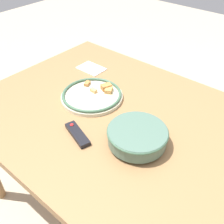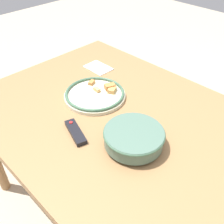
{
  "view_description": "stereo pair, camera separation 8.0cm",
  "coord_description": "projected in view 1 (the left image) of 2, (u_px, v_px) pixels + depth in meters",
  "views": [
    {
      "loc": [
        -0.52,
        0.74,
        1.51
      ],
      "look_at": [
        0.07,
        0.03,
        0.77
      ],
      "focal_mm": 42.0,
      "sensor_mm": 36.0,
      "label": 1
    },
    {
      "loc": [
        -0.58,
        0.68,
        1.51
      ],
      "look_at": [
        0.07,
        0.03,
        0.77
      ],
      "focal_mm": 42.0,
      "sensor_mm": 36.0,
      "label": 2
    }
  ],
  "objects": [
    {
      "name": "folded_napkin",
      "position": [
        91.0,
        69.0,
        1.55
      ],
      "size": [
        0.15,
        0.11,
        0.01
      ],
      "color": "white",
      "rests_on": "dining_table"
    },
    {
      "name": "food_plate",
      "position": [
        92.0,
        95.0,
        1.32
      ],
      "size": [
        0.31,
        0.31,
        0.05
      ],
      "color": "beige",
      "rests_on": "dining_table"
    },
    {
      "name": "dining_table",
      "position": [
        128.0,
        133.0,
        1.23
      ],
      "size": [
        1.52,
        1.01,
        0.74
      ],
      "color": "olive",
      "rests_on": "ground_plane"
    },
    {
      "name": "noodle_bowl",
      "position": [
        137.0,
        136.0,
        1.05
      ],
      "size": [
        0.25,
        0.25,
        0.08
      ],
      "color": "#4C6B5B",
      "rests_on": "dining_table"
    },
    {
      "name": "ground_plane",
      "position": [
        124.0,
        210.0,
        1.64
      ],
      "size": [
        8.0,
        8.0,
        0.0
      ],
      "primitive_type": "plane",
      "color": "#B7A88E"
    },
    {
      "name": "tv_remote",
      "position": [
        77.0,
        134.0,
        1.1
      ],
      "size": [
        0.16,
        0.09,
        0.02
      ],
      "rotation": [
        0.0,
        0.0,
        4.4
      ],
      "color": "black",
      "rests_on": "dining_table"
    }
  ]
}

